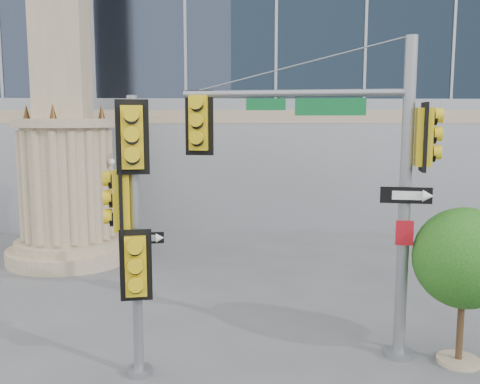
{
  "coord_description": "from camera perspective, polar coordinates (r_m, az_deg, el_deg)",
  "views": [
    {
      "loc": [
        -0.67,
        -10.18,
        5.08
      ],
      "look_at": [
        -0.13,
        2.0,
        3.42
      ],
      "focal_mm": 40.0,
      "sensor_mm": 36.0,
      "label": 1
    }
  ],
  "objects": [
    {
      "name": "main_signal_pole",
      "position": [
        11.42,
        11.26,
        3.08
      ],
      "size": [
        5.15,
        1.59,
        6.74
      ],
      "rotation": [
        0.0,
        0.0,
        -0.22
      ],
      "color": "slate",
      "rests_on": "ground"
    },
    {
      "name": "secondary_signal_pole",
      "position": [
        10.38,
        -11.48,
        -2.57
      ],
      "size": [
        0.98,
        0.72,
        5.52
      ],
      "rotation": [
        0.0,
        0.0,
        0.11
      ],
      "color": "slate",
      "rests_on": "ground"
    },
    {
      "name": "ground",
      "position": [
        11.4,
        1.14,
        -18.7
      ],
      "size": [
        120.0,
        120.0,
        0.0
      ],
      "primitive_type": "plane",
      "color": "#545456",
      "rests_on": "ground"
    },
    {
      "name": "monument",
      "position": [
        19.92,
        -18.28,
        8.64
      ],
      "size": [
        4.4,
        4.4,
        16.6
      ],
      "color": "tan",
      "rests_on": "ground"
    },
    {
      "name": "street_tree",
      "position": [
        11.98,
        22.92,
        -6.89
      ],
      "size": [
        2.12,
        2.07,
        3.3
      ],
      "color": "tan",
      "rests_on": "ground"
    }
  ]
}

